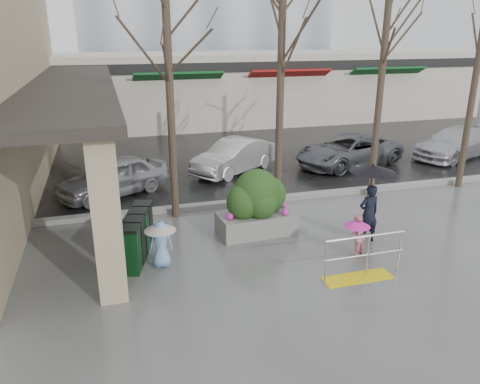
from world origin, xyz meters
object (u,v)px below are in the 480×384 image
child_pink (356,232)px  handrail (361,263)px  car_a (113,177)px  car_c (349,151)px  tree_mideast (385,42)px  car_b (234,156)px  car_d (455,143)px  woman (370,195)px  planter (257,203)px  tree_west (167,35)px  child_blue (161,239)px  tree_midwest (282,29)px  news_boxes (137,236)px

child_pink → handrail: bearing=40.3°
car_a → car_c: same height
car_c → tree_mideast: bearing=-31.9°
car_b → car_d: (9.71, -0.49, 0.00)m
tree_mideast → woman: (-2.01, -3.14, -3.59)m
planter → car_b: planter is taller
tree_west → child_pink: bearing=-44.8°
woman → car_b: (-1.59, 7.04, -0.64)m
tree_west → car_d: size_ratio=1.57×
woman → child_blue: 5.31m
tree_midwest → news_boxes: 6.89m
child_blue → tree_west: bearing=-103.8°
tree_west → car_b: 6.60m
car_d → child_pink: bearing=-70.9°
car_a → car_d: (14.27, 0.97, 0.00)m
tree_west → child_blue: bearing=-104.6°
planter → car_b: bearing=80.3°
child_blue → car_b: size_ratio=0.29×
tree_west → child_blue: size_ratio=6.07×
woman → tree_mideast: bearing=-126.6°
tree_midwest → news_boxes: size_ratio=3.44×
car_c → woman: bearing=-39.9°
news_boxes → woman: bearing=8.5°
tree_mideast → woman: tree_mideast is taller
woman → car_d: 10.46m
tree_west → child_pink: (3.80, -3.78, -4.47)m
child_pink → car_d: size_ratio=0.24×
tree_west → tree_mideast: (6.50, 0.00, -0.22)m
child_pink → car_b: bearing=-109.8°
handrail → woman: 2.20m
handrail → child_pink: size_ratio=1.81×
woman → car_a: (-6.15, 5.59, -0.64)m
tree_midwest → car_d: tree_midwest is taller
tree_midwest → woman: 5.22m
tree_west → child_blue: 5.38m
tree_midwest → tree_mideast: bearing=-0.0°
tree_mideast → car_d: size_ratio=1.50×
news_boxes → car_b: (4.17, 6.29, 0.07)m
tree_west → woman: bearing=-34.9°
planter → car_c: 7.75m
handrail → child_pink: bearing=66.8°
tree_midwest → car_b: bearing=94.4°
planter → car_d: planter is taller
tree_midwest → news_boxes: tree_midwest is taller
tree_mideast → car_a: 9.52m
car_c → car_d: bearing=74.0°
child_blue → news_boxes: size_ratio=0.55×
planter → car_c: size_ratio=0.47×
tree_midwest → car_b: 6.05m
news_boxes → car_d: (13.88, 5.80, 0.07)m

